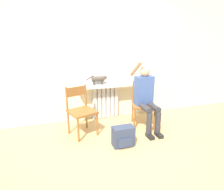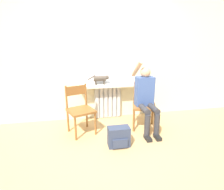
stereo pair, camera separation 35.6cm
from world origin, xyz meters
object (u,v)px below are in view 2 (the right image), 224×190
(backpack, at_px, (119,137))
(chair_left, at_px, (80,109))
(cat, at_px, (101,79))
(person, at_px, (146,96))
(chair_right, at_px, (144,104))

(backpack, bearing_deg, chair_left, 134.11)
(chair_left, relative_size, cat, 1.99)
(person, distance_m, cat, 1.02)
(chair_right, relative_size, person, 0.66)
(chair_right, bearing_deg, backpack, -119.19)
(chair_right, bearing_deg, person, -78.81)
(chair_right, distance_m, backpack, 0.94)
(chair_right, height_order, cat, cat)
(person, relative_size, backpack, 3.82)
(chair_right, xyz_separation_m, backpack, (-0.65, -0.61, -0.31))
(chair_left, bearing_deg, cat, 28.07)
(cat, bearing_deg, chair_right, -34.27)
(cat, relative_size, backpack, 1.27)
(cat, bearing_deg, backpack, -83.55)
(person, bearing_deg, backpack, -141.80)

